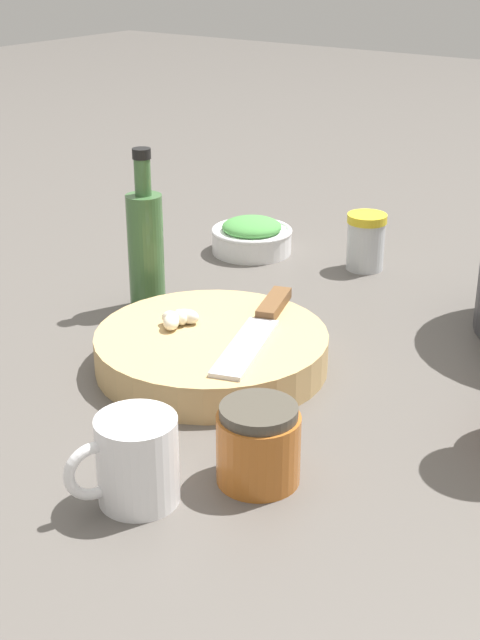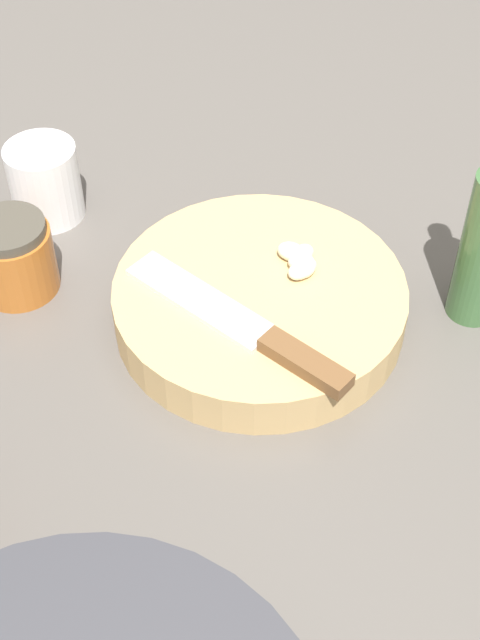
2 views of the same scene
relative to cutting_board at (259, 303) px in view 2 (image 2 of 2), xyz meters
name	(u,v)px [view 2 (image 2 of 2)]	position (x,y,z in m)	size (l,w,h in m)	color
ground_plane	(291,396)	(-0.09, 0.02, -0.02)	(5.00, 5.00, 0.00)	#56514C
cutting_board	(259,303)	(0.00, 0.00, 0.00)	(0.26, 0.26, 0.04)	tan
chef_knife	(249,329)	(-0.04, 0.04, 0.02)	(0.22, 0.10, 0.01)	brown
garlic_cloves	(300,260)	(0.00, -0.04, 0.03)	(0.05, 0.04, 0.02)	#F2EBCC
coffee_mug	(45,180)	(0.24, 0.10, 0.02)	(0.10, 0.07, 0.08)	white
honey_jar	(14,257)	(0.15, 0.17, 0.02)	(0.07, 0.07, 0.07)	#B26023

